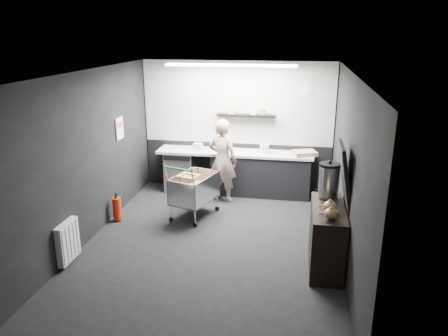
# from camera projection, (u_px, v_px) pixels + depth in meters

# --- Properties ---
(floor) EXTENTS (5.50, 5.50, 0.00)m
(floor) POSITION_uv_depth(u_px,v_px,m) (211.00, 245.00, 6.96)
(floor) COLOR black
(floor) RESTS_ON ground
(ceiling) EXTENTS (5.50, 5.50, 0.00)m
(ceiling) POSITION_uv_depth(u_px,v_px,m) (210.00, 73.00, 6.14)
(ceiling) COLOR silver
(ceiling) RESTS_ON wall_back
(wall_back) EXTENTS (5.50, 0.00, 5.50)m
(wall_back) POSITION_uv_depth(u_px,v_px,m) (237.00, 127.00, 9.13)
(wall_back) COLOR black
(wall_back) RESTS_ON floor
(wall_front) EXTENTS (5.50, 0.00, 5.50)m
(wall_front) POSITION_uv_depth(u_px,v_px,m) (149.00, 252.00, 3.97)
(wall_front) COLOR black
(wall_front) RESTS_ON floor
(wall_left) EXTENTS (0.00, 5.50, 5.50)m
(wall_left) POSITION_uv_depth(u_px,v_px,m) (86.00, 158.00, 6.88)
(wall_left) COLOR black
(wall_left) RESTS_ON floor
(wall_right) EXTENTS (0.00, 5.50, 5.50)m
(wall_right) POSITION_uv_depth(u_px,v_px,m) (348.00, 172.00, 6.22)
(wall_right) COLOR black
(wall_right) RESTS_ON floor
(kitchen_wall_panel) EXTENTS (3.95, 0.02, 1.70)m
(kitchen_wall_panel) POSITION_uv_depth(u_px,v_px,m) (237.00, 103.00, 8.96)
(kitchen_wall_panel) COLOR #B1B1AC
(kitchen_wall_panel) RESTS_ON wall_back
(dado_panel) EXTENTS (3.95, 0.02, 1.00)m
(dado_panel) POSITION_uv_depth(u_px,v_px,m) (237.00, 166.00, 9.37)
(dado_panel) COLOR black
(dado_panel) RESTS_ON wall_back
(floating_shelf) EXTENTS (1.20, 0.22, 0.04)m
(floating_shelf) POSITION_uv_depth(u_px,v_px,m) (246.00, 115.00, 8.89)
(floating_shelf) COLOR black
(floating_shelf) RESTS_ON wall_back
(wall_clock) EXTENTS (0.20, 0.03, 0.20)m
(wall_clock) POSITION_uv_depth(u_px,v_px,m) (307.00, 90.00, 8.63)
(wall_clock) COLOR silver
(wall_clock) RESTS_ON wall_back
(poster) EXTENTS (0.02, 0.30, 0.40)m
(poster) POSITION_uv_depth(u_px,v_px,m) (120.00, 128.00, 8.04)
(poster) COLOR white
(poster) RESTS_ON wall_left
(poster_red_band) EXTENTS (0.02, 0.22, 0.10)m
(poster_red_band) POSITION_uv_depth(u_px,v_px,m) (120.00, 125.00, 8.01)
(poster_red_band) COLOR red
(poster_red_band) RESTS_ON poster
(radiator) EXTENTS (0.10, 0.50, 0.60)m
(radiator) POSITION_uv_depth(u_px,v_px,m) (68.00, 242.00, 6.33)
(radiator) COLOR silver
(radiator) RESTS_ON wall_left
(ceiling_strip) EXTENTS (2.40, 0.20, 0.04)m
(ceiling_strip) POSITION_uv_depth(u_px,v_px,m) (231.00, 65.00, 7.89)
(ceiling_strip) COLOR white
(ceiling_strip) RESTS_ON ceiling
(prep_counter) EXTENTS (3.20, 0.61, 0.90)m
(prep_counter) POSITION_uv_depth(u_px,v_px,m) (241.00, 172.00, 9.07)
(prep_counter) COLOR black
(prep_counter) RESTS_ON floor
(person) EXTENTS (0.70, 0.56, 1.66)m
(person) POSITION_uv_depth(u_px,v_px,m) (223.00, 160.00, 8.58)
(person) COLOR beige
(person) RESTS_ON floor
(shopping_cart) EXTENTS (0.85, 1.13, 1.07)m
(shopping_cart) POSITION_uv_depth(u_px,v_px,m) (194.00, 190.00, 7.91)
(shopping_cart) COLOR silver
(shopping_cart) RESTS_ON floor
(sideboard) EXTENTS (0.52, 1.21, 1.82)m
(sideboard) POSITION_uv_depth(u_px,v_px,m) (328.00, 228.00, 6.23)
(sideboard) COLOR black
(sideboard) RESTS_ON floor
(fire_extinguisher) EXTENTS (0.15, 0.15, 0.51)m
(fire_extinguisher) POSITION_uv_depth(u_px,v_px,m) (117.00, 208.00, 7.79)
(fire_extinguisher) COLOR red
(fire_extinguisher) RESTS_ON floor
(cardboard_box) EXTENTS (0.53, 0.47, 0.09)m
(cardboard_box) POSITION_uv_depth(u_px,v_px,m) (304.00, 153.00, 8.66)
(cardboard_box) COLOR tan
(cardboard_box) RESTS_ON prep_counter
(pink_tub) EXTENTS (0.19, 0.19, 0.19)m
(pink_tub) POSITION_uv_depth(u_px,v_px,m) (264.00, 148.00, 8.83)
(pink_tub) COLOR beige
(pink_tub) RESTS_ON prep_counter
(white_container) EXTENTS (0.20, 0.18, 0.15)m
(white_container) POSITION_uv_depth(u_px,v_px,m) (198.00, 147.00, 9.01)
(white_container) COLOR silver
(white_container) RESTS_ON prep_counter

